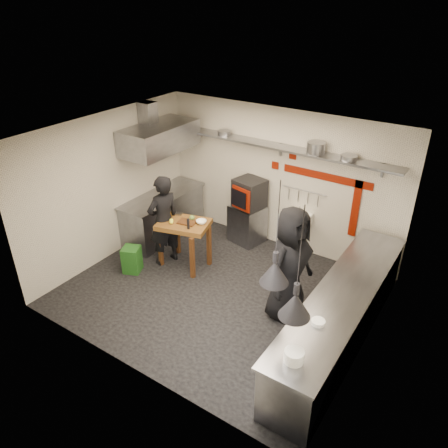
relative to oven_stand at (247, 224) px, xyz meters
The scene contains 47 objects.
floor 1.92m from the oven_stand, 73.77° to the right, with size 5.00×5.00×0.00m, color black.
ceiling 3.05m from the oven_stand, 73.77° to the right, with size 5.00×5.00×0.00m, color beige.
wall_back 1.17m from the oven_stand, 29.74° to the left, with size 5.00×0.04×2.80m, color beige.
wall_front 4.06m from the oven_stand, 82.35° to the right, with size 5.00×0.04×2.80m, color beige.
wall_left 2.85m from the oven_stand, 137.66° to the right, with size 0.04×4.20×2.80m, color beige.
wall_right 3.66m from the oven_stand, 30.77° to the right, with size 0.04×4.20×2.80m, color beige.
red_band_horiz 1.97m from the oven_stand, 10.73° to the left, with size 1.70×0.02×0.14m, color #6F1404.
red_band_vert 2.24m from the oven_stand, ahead, with size 0.14×0.02×1.10m, color #6F1404.
red_tile_a 1.75m from the oven_stand, 19.85° to the left, with size 0.14×0.02×0.14m, color #6F1404.
red_tile_b 1.38m from the oven_stand, 33.38° to the left, with size 0.14×0.02×0.14m, color #6F1404.
back_shelf 1.80m from the oven_stand, 12.84° to the left, with size 4.60×0.34×0.04m, color slate.
shelf_bracket_left 2.14m from the oven_stand, 168.92° to the left, with size 0.04×0.06×0.24m, color slate.
shelf_bracket_mid 1.72m from the oven_stand, 27.21° to the left, with size 0.04×0.06×0.24m, color slate.
shelf_bracket_right 2.93m from the oven_stand, ahead, with size 0.04×0.06×0.24m, color slate.
pan_far_left 1.90m from the oven_stand, 169.58° to the left, with size 0.26×0.26×0.09m, color slate.
pan_mid_left 1.90m from the oven_stand, 169.72° to the left, with size 0.23×0.23×0.07m, color slate.
stock_pot 2.24m from the oven_stand, ahead, with size 0.33×0.33×0.20m, color slate.
pan_right 2.59m from the oven_stand, ahead, with size 0.28×0.28×0.08m, color slate.
oven_stand is the anchor object (origin of this frame).
combi_oven 0.69m from the oven_stand, 40.19° to the left, with size 0.55×0.51×0.58m, color black.
oven_door 0.75m from the oven_stand, 85.33° to the right, with size 0.46×0.03×0.46m, color #6F1404.
oven_glass 0.76m from the oven_stand, 93.35° to the right, with size 0.39×0.02×0.34m, color black.
hand_sink 1.15m from the oven_stand, ahead, with size 0.46×0.34×0.22m, color white.
sink_tap 1.22m from the oven_stand, ahead, with size 0.03×0.03×0.14m, color slate.
sink_drain 1.08m from the oven_stand, ahead, with size 0.06×0.06×0.66m, color slate.
utensil_rail 1.44m from the oven_stand, 13.58° to the left, with size 0.02×0.02×0.90m, color slate.
counter_right 3.22m from the oven_stand, 33.95° to the right, with size 0.70×3.80×0.90m, color slate.
counter_right_top 3.26m from the oven_stand, 33.95° to the right, with size 0.76×3.90×0.03m, color slate.
plate_stack 4.34m from the oven_stand, 52.07° to the right, with size 0.23×0.23×0.15m, color white.
small_bowl_right 3.76m from the oven_stand, 45.18° to the right, with size 0.18×0.18×0.05m, color white.
counter_left 1.79m from the oven_stand, 155.22° to the right, with size 0.70×1.90×0.90m, color slate.
counter_left_top 1.86m from the oven_stand, 155.22° to the right, with size 0.76×2.00×0.03m, color slate.
extractor_hood 2.47m from the oven_stand, 154.53° to the right, with size 0.78×1.60×0.50m, color slate.
hood_duct 2.92m from the oven_stand, 157.65° to the right, with size 0.28×0.28×0.50m, color slate.
green_bin 2.47m from the oven_stand, 119.23° to the right, with size 0.30×0.30×0.50m, color #1D551A.
prep_table 1.52m from the oven_stand, 109.79° to the right, with size 0.92×0.64×0.92m, color brown, non-canonical shape.
cutting_board 1.58m from the oven_stand, 107.63° to the right, with size 0.32×0.23×0.03m, color #4B2912.
pepper_mill 1.72m from the oven_stand, 100.46° to the right, with size 0.05×0.05×0.20m, color black.
lemon_a 1.80m from the oven_stand, 113.97° to the right, with size 0.08×0.08×0.08m, color #EFF934.
lemon_b 1.82m from the oven_stand, 112.21° to the right, with size 0.07×0.07×0.07m, color #EFF934.
veg_ball 1.46m from the oven_stand, 108.88° to the right, with size 0.10×0.10×0.10m, color olive.
steel_tray 1.58m from the oven_stand, 123.25° to the right, with size 0.19×0.12×0.03m, color slate.
bowl 1.42m from the oven_stand, 99.54° to the right, with size 0.19×0.19×0.06m, color white.
heat_lamp_near 3.80m from the oven_stand, 53.69° to the right, with size 0.38×0.38×1.41m, color black, non-canonical shape.
heat_lamp_far 4.38m from the oven_stand, 51.70° to the right, with size 0.38×0.38×1.42m, color black, non-canonical shape.
chef_left 1.85m from the oven_stand, 119.96° to the right, with size 0.65×0.43×1.78m, color black.
chef_right 2.48m from the oven_stand, 43.65° to the right, with size 0.94×0.61×1.92m, color black.
Camera 1 is at (3.48, -5.07, 4.70)m, focal length 35.00 mm.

